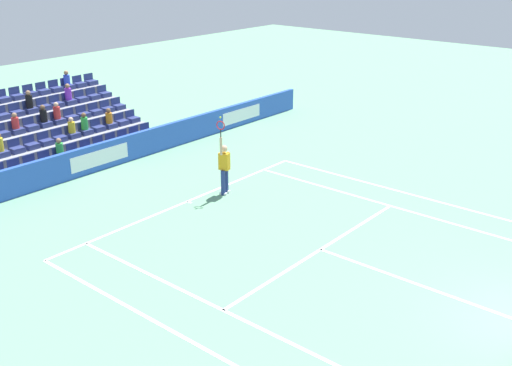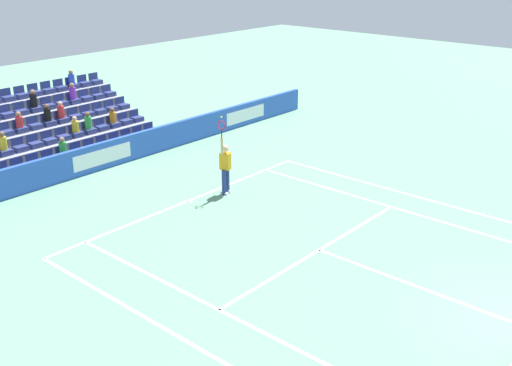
% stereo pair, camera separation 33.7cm
% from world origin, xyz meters
% --- Properties ---
extents(line_baseline, '(10.97, 0.10, 0.01)m').
position_xyz_m(line_baseline, '(0.00, -11.89, 0.00)').
color(line_baseline, white).
rests_on(line_baseline, ground).
extents(line_service, '(8.23, 0.10, 0.01)m').
position_xyz_m(line_service, '(0.00, -6.40, 0.00)').
color(line_service, white).
rests_on(line_service, ground).
extents(line_centre_service, '(0.10, 6.40, 0.01)m').
position_xyz_m(line_centre_service, '(0.00, -3.20, 0.00)').
color(line_centre_service, white).
rests_on(line_centre_service, ground).
extents(line_singles_sideline_left, '(0.10, 11.89, 0.01)m').
position_xyz_m(line_singles_sideline_left, '(4.12, -5.95, 0.00)').
color(line_singles_sideline_left, white).
rests_on(line_singles_sideline_left, ground).
extents(line_singles_sideline_right, '(0.10, 11.89, 0.01)m').
position_xyz_m(line_singles_sideline_right, '(-4.12, -5.95, 0.00)').
color(line_singles_sideline_right, white).
rests_on(line_singles_sideline_right, ground).
extents(line_doubles_sideline_left, '(0.10, 11.89, 0.01)m').
position_xyz_m(line_doubles_sideline_left, '(5.49, -5.95, 0.00)').
color(line_doubles_sideline_left, white).
rests_on(line_doubles_sideline_left, ground).
extents(line_doubles_sideline_right, '(0.10, 11.89, 0.01)m').
position_xyz_m(line_doubles_sideline_right, '(-5.49, -5.95, 0.00)').
color(line_doubles_sideline_right, white).
rests_on(line_doubles_sideline_right, ground).
extents(line_centre_mark, '(0.10, 0.20, 0.01)m').
position_xyz_m(line_centre_mark, '(0.00, -11.79, 0.00)').
color(line_centre_mark, white).
rests_on(line_centre_mark, ground).
extents(sponsor_barrier, '(24.75, 0.22, 1.07)m').
position_xyz_m(sponsor_barrier, '(-0.00, -16.75, 0.53)').
color(sponsor_barrier, blue).
rests_on(sponsor_barrier, ground).
extents(tennis_player, '(0.54, 0.42, 2.85)m').
position_xyz_m(tennis_player, '(-1.35, -11.39, 0.99)').
color(tennis_player, navy).
rests_on(tennis_player, ground).
extents(stadium_stand, '(7.44, 4.75, 2.94)m').
position_xyz_m(stadium_stand, '(0.01, -20.32, 0.82)').
color(stadium_stand, gray).
rests_on(stadium_stand, ground).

